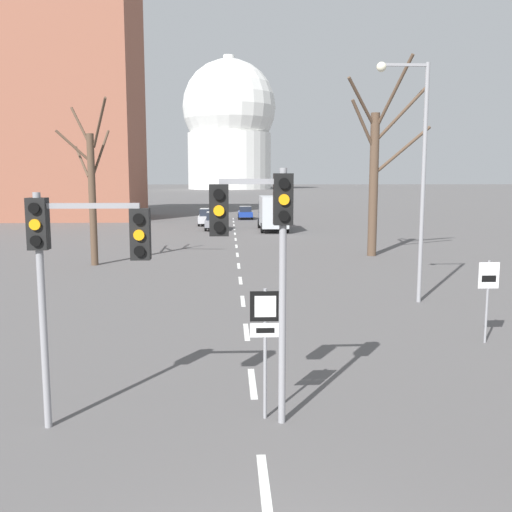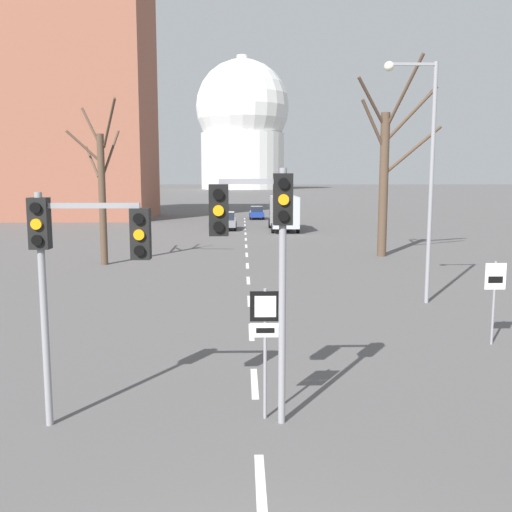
# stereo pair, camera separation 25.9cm
# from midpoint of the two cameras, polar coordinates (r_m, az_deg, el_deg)

# --- Properties ---
(lane_stripe_0) EXTENTS (0.16, 2.00, 0.01)m
(lane_stripe_0) POSITION_cam_midpoint_polar(r_m,az_deg,el_deg) (9.64, 0.03, -21.96)
(lane_stripe_0) COLOR silver
(lane_stripe_0) RESTS_ON ground_plane
(lane_stripe_1) EXTENTS (0.16, 2.00, 0.01)m
(lane_stripe_1) POSITION_cam_midpoint_polar(r_m,az_deg,el_deg) (13.73, -0.91, -12.58)
(lane_stripe_1) COLOR silver
(lane_stripe_1) RESTS_ON ground_plane
(lane_stripe_2) EXTENTS (0.16, 2.00, 0.01)m
(lane_stripe_2) POSITION_cam_midpoint_polar(r_m,az_deg,el_deg) (18.01, -1.38, -7.58)
(lane_stripe_2) COLOR silver
(lane_stripe_2) RESTS_ON ground_plane
(lane_stripe_3) EXTENTS (0.16, 2.00, 0.01)m
(lane_stripe_3) POSITION_cam_midpoint_polar(r_m,az_deg,el_deg) (22.38, -1.66, -4.52)
(lane_stripe_3) COLOR silver
(lane_stripe_3) RESTS_ON ground_plane
(lane_stripe_4) EXTENTS (0.16, 2.00, 0.01)m
(lane_stripe_4) POSITION_cam_midpoint_polar(r_m,az_deg,el_deg) (26.79, -1.85, -2.46)
(lane_stripe_4) COLOR silver
(lane_stripe_4) RESTS_ON ground_plane
(lane_stripe_5) EXTENTS (0.16, 2.00, 0.01)m
(lane_stripe_5) POSITION_cam_midpoint_polar(r_m,az_deg,el_deg) (31.23, -1.98, -0.98)
(lane_stripe_5) COLOR silver
(lane_stripe_5) RESTS_ON ground_plane
(lane_stripe_6) EXTENTS (0.16, 2.00, 0.01)m
(lane_stripe_6) POSITION_cam_midpoint_polar(r_m,az_deg,el_deg) (35.68, -2.08, 0.13)
(lane_stripe_6) COLOR silver
(lane_stripe_6) RESTS_ON ground_plane
(lane_stripe_7) EXTENTS (0.16, 2.00, 0.01)m
(lane_stripe_7) POSITION_cam_midpoint_polar(r_m,az_deg,el_deg) (40.14, -2.16, 0.99)
(lane_stripe_7) COLOR silver
(lane_stripe_7) RESTS_ON ground_plane
(lane_stripe_8) EXTENTS (0.16, 2.00, 0.01)m
(lane_stripe_8) POSITION_cam_midpoint_polar(r_m,az_deg,el_deg) (44.61, -2.22, 1.68)
(lane_stripe_8) COLOR silver
(lane_stripe_8) RESTS_ON ground_plane
(lane_stripe_9) EXTENTS (0.16, 2.00, 0.01)m
(lane_stripe_9) POSITION_cam_midpoint_polar(r_m,az_deg,el_deg) (49.09, -2.27, 2.24)
(lane_stripe_9) COLOR silver
(lane_stripe_9) RESTS_ON ground_plane
(lane_stripe_10) EXTENTS (0.16, 2.00, 0.01)m
(lane_stripe_10) POSITION_cam_midpoint_polar(r_m,az_deg,el_deg) (53.57, -2.32, 2.71)
(lane_stripe_10) COLOR silver
(lane_stripe_10) RESTS_ON ground_plane
(lane_stripe_11) EXTENTS (0.16, 2.00, 0.01)m
(lane_stripe_11) POSITION_cam_midpoint_polar(r_m,az_deg,el_deg) (58.05, -2.35, 3.11)
(lane_stripe_11) COLOR silver
(lane_stripe_11) RESTS_ON ground_plane
(lane_stripe_12) EXTENTS (0.16, 2.00, 0.01)m
(lane_stripe_12) POSITION_cam_midpoint_polar(r_m,az_deg,el_deg) (62.54, -2.38, 3.45)
(lane_stripe_12) COLOR silver
(lane_stripe_12) RESTS_ON ground_plane
(lane_stripe_13) EXTENTS (0.16, 2.00, 0.01)m
(lane_stripe_13) POSITION_cam_midpoint_polar(r_m,az_deg,el_deg) (67.03, -2.41, 3.74)
(lane_stripe_13) COLOR silver
(lane_stripe_13) RESTS_ON ground_plane
(traffic_signal_centre_tall) EXTENTS (1.56, 0.34, 4.97)m
(traffic_signal_centre_tall) POSITION_cam_midpoint_polar(r_m,az_deg,el_deg) (10.73, -0.20, 2.28)
(traffic_signal_centre_tall) COLOR gray
(traffic_signal_centre_tall) RESTS_ON ground_plane
(traffic_signal_near_left) EXTENTS (2.23, 0.34, 4.53)m
(traffic_signal_near_left) POSITION_cam_midpoint_polar(r_m,az_deg,el_deg) (11.16, -18.20, 0.42)
(traffic_signal_near_left) COLOR gray
(traffic_signal_near_left) RESTS_ON ground_plane
(route_sign_post) EXTENTS (0.60, 0.08, 2.65)m
(route_sign_post) POSITION_cam_midpoint_polar(r_m,az_deg,el_deg) (11.29, 0.26, -7.46)
(route_sign_post) COLOR gray
(route_sign_post) RESTS_ON ground_plane
(speed_limit_sign) EXTENTS (0.60, 0.08, 2.43)m
(speed_limit_sign) POSITION_cam_midpoint_polar(r_m,az_deg,el_deg) (17.74, 21.80, -2.94)
(speed_limit_sign) COLOR gray
(speed_limit_sign) RESTS_ON ground_plane
(street_lamp_right) EXTENTS (1.99, 0.36, 9.00)m
(street_lamp_right) POSITION_cam_midpoint_polar(r_m,az_deg,el_deg) (22.48, 15.35, 9.22)
(street_lamp_right) COLOR gray
(street_lamp_right) RESTS_ON ground_plane
(sedan_near_left) EXTENTS (1.89, 4.22, 1.66)m
(sedan_near_left) POSITION_cam_midpoint_polar(r_m,az_deg,el_deg) (52.81, -4.24, 3.54)
(sedan_near_left) COLOR slate
(sedan_near_left) RESTS_ON ground_plane
(sedan_near_right) EXTENTS (1.69, 3.87, 1.49)m
(sedan_near_right) POSITION_cam_midpoint_polar(r_m,az_deg,el_deg) (66.49, -1.19, 4.37)
(sedan_near_right) COLOR navy
(sedan_near_right) RESTS_ON ground_plane
(sedan_mid_centre) EXTENTS (1.82, 4.06, 1.70)m
(sedan_mid_centre) POSITION_cam_midpoint_polar(r_m,az_deg,el_deg) (57.95, -5.01, 3.90)
(sedan_mid_centre) COLOR #B7B7BC
(sedan_mid_centre) RESTS_ON ground_plane
(delivery_truck) EXTENTS (2.44, 7.20, 3.14)m
(delivery_truck) POSITION_cam_midpoint_polar(r_m,az_deg,el_deg) (51.79, 1.55, 4.42)
(delivery_truck) COLOR #333842
(delivery_truck) RESTS_ON ground_plane
(bare_tree_left_near) EXTENTS (3.31, 4.70, 8.74)m
(bare_tree_left_near) POSITION_cam_midpoint_polar(r_m,az_deg,el_deg) (32.42, -16.33, 6.45)
(bare_tree_left_near) COLOR brown
(bare_tree_left_near) RESTS_ON ground_plane
(bare_tree_right_near) EXTENTS (5.48, 2.69, 11.64)m
(bare_tree_right_near) POSITION_cam_midpoint_polar(r_m,az_deg,el_deg) (35.59, 11.73, 8.36)
(bare_tree_right_near) COLOR brown
(bare_tree_right_near) RESTS_ON ground_plane
(capitol_dome) EXTENTS (38.32, 38.32, 54.13)m
(capitol_dome) POSITION_cam_midpoint_polar(r_m,az_deg,el_deg) (241.77, -2.72, 12.96)
(capitol_dome) COLOR silver
(capitol_dome) RESTS_ON ground_plane
(apartment_block_left) EXTENTS (18.00, 14.00, 27.34)m
(apartment_block_left) POSITION_cam_midpoint_polar(r_m,az_deg,el_deg) (71.89, -19.26, 14.51)
(apartment_block_left) COLOR #935642
(apartment_block_left) RESTS_ON ground_plane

